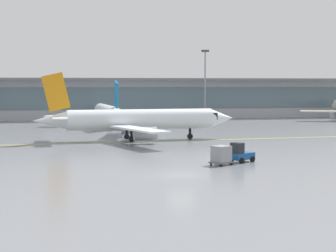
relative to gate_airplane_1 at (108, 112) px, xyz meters
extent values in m
plane|color=slate|center=(0.60, -60.71, -2.66)|extent=(400.00, 400.00, 0.00)
cube|color=yellow|center=(1.96, -31.42, -2.65)|extent=(109.93, 4.61, 0.01)
cube|color=#B2B7BC|center=(0.60, 22.69, 1.84)|extent=(207.43, 8.00, 9.00)
cube|color=slate|center=(0.60, 18.61, 2.29)|extent=(199.13, 0.16, 5.04)
cube|color=slate|center=(0.60, 21.19, 6.64)|extent=(215.72, 11.00, 0.60)
cylinder|color=white|center=(-0.02, 0.34, 0.09)|extent=(3.67, 19.30, 2.67)
cone|color=white|center=(-0.60, 11.52, 0.09)|extent=(2.70, 3.33, 2.53)
cube|color=black|center=(-0.49, 9.39, 0.42)|extent=(2.20, 2.50, 0.93)
cone|color=white|center=(0.60, -11.37, 0.09)|extent=(2.49, 4.38, 2.27)
cube|color=white|center=(-6.75, -1.58, -0.65)|extent=(11.26, 4.92, 0.22)
cylinder|color=#999EA3|center=(-4.62, -0.29, -1.39)|extent=(1.79, 2.90, 1.65)
cube|color=white|center=(6.88, -0.86, -0.65)|extent=(11.19, 5.95, 0.22)
cylinder|color=#999EA3|center=(4.62, 0.19, -1.39)|extent=(1.79, 2.90, 1.65)
cube|color=#1472B2|center=(0.55, -10.52, 3.69)|extent=(0.47, 3.60, 5.02)
cube|color=white|center=(-1.42, -10.31, 0.49)|extent=(4.01, 2.08, 0.19)
cube|color=white|center=(2.49, -10.10, 0.49)|extent=(4.01, 2.08, 0.19)
cylinder|color=black|center=(-0.37, 7.05, -1.95)|extent=(0.34, 0.34, 1.41)
cylinder|color=black|center=(-0.37, 7.05, -2.30)|extent=(0.47, 0.73, 0.71)
cylinder|color=black|center=(-1.74, -1.32, -1.95)|extent=(0.34, 0.34, 1.41)
cylinder|color=black|center=(-1.74, -1.32, -2.30)|extent=(0.47, 0.73, 0.71)
cylinder|color=black|center=(1.86, -1.13, -1.95)|extent=(0.34, 0.34, 1.41)
cylinder|color=black|center=(1.86, -1.13, -2.30)|extent=(0.47, 0.73, 0.71)
cone|color=silver|center=(57.84, 16.04, 0.37)|extent=(3.11, 3.77, 2.79)
cube|color=silver|center=(49.05, 2.71, -0.44)|extent=(12.29, 6.99, 0.24)
cylinder|color=white|center=(1.96, -29.42, 0.39)|extent=(21.44, 3.79, 2.96)
cone|color=white|center=(14.40, -28.94, 0.39)|extent=(3.66, 2.95, 2.82)
cube|color=black|center=(12.03, -29.03, 0.77)|extent=(2.76, 2.41, 1.04)
cone|color=white|center=(-11.07, -29.93, 0.39)|extent=(4.84, 2.70, 2.52)
cube|color=white|center=(-0.07, -21.91, -0.42)|extent=(5.63, 12.52, 0.24)
cylinder|color=#999EA3|center=(1.33, -24.30, -1.24)|extent=(3.21, 1.95, 1.83)
cube|color=white|center=(0.51, -37.07, -0.42)|extent=(6.47, 12.46, 0.24)
cylinder|color=#999EA3|center=(1.73, -34.58, -1.24)|extent=(3.21, 1.95, 1.83)
cube|color=orange|center=(-10.12, -29.89, 4.40)|extent=(4.01, 0.47, 5.58)
cube|color=white|center=(-9.86, -27.70, 0.84)|extent=(2.26, 4.44, 0.21)
cube|color=white|center=(-9.69, -32.06, 0.84)|extent=(2.26, 4.44, 0.21)
cylinder|color=black|center=(9.43, -29.13, -1.87)|extent=(0.38, 0.38, 1.57)
cylinder|color=black|center=(9.43, -29.13, -2.26)|extent=(0.80, 0.51, 0.78)
cylinder|color=black|center=(0.14, -27.49, -1.87)|extent=(0.38, 0.38, 1.57)
cylinder|color=black|center=(0.14, -27.49, -2.26)|extent=(0.80, 0.51, 0.78)
cylinder|color=black|center=(0.30, -31.49, -1.87)|extent=(0.38, 0.38, 1.57)
cylinder|color=black|center=(0.30, -31.49, -2.26)|extent=(0.80, 0.51, 0.78)
cube|color=#194C8C|center=(8.73, -54.04, -2.01)|extent=(2.95, 2.48, 0.70)
cube|color=#1E2328|center=(8.08, -54.40, -1.11)|extent=(1.39, 1.52, 1.10)
cylinder|color=black|center=(9.14, -53.02, -2.36)|extent=(0.63, 0.48, 0.60)
cylinder|color=black|center=(9.81, -54.25, -2.36)|extent=(0.63, 0.48, 0.60)
cylinder|color=black|center=(7.65, -53.84, -2.36)|extent=(0.63, 0.48, 0.60)
cylinder|color=black|center=(8.32, -55.06, -2.36)|extent=(0.63, 0.48, 0.60)
cube|color=#595B60|center=(5.99, -55.55, -2.38)|extent=(2.61, 2.41, 0.12)
cube|color=gray|center=(5.99, -55.55, -1.52)|extent=(2.12, 2.08, 1.60)
cylinder|color=black|center=(6.31, -54.57, -2.55)|extent=(0.24, 0.19, 0.22)
cylinder|color=black|center=(6.98, -55.80, -2.55)|extent=(0.24, 0.19, 0.22)
cylinder|color=black|center=(4.99, -55.29, -2.55)|extent=(0.24, 0.19, 0.22)
cylinder|color=black|center=(5.66, -56.52, -2.55)|extent=(0.24, 0.19, 0.22)
cylinder|color=gray|center=(24.07, 14.56, 5.14)|extent=(0.36, 0.36, 15.60)
cube|color=#3F3F42|center=(24.07, 14.56, 13.20)|extent=(1.80, 0.30, 0.50)
camera|label=1|loc=(-10.61, -108.15, 5.45)|focal=58.64mm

